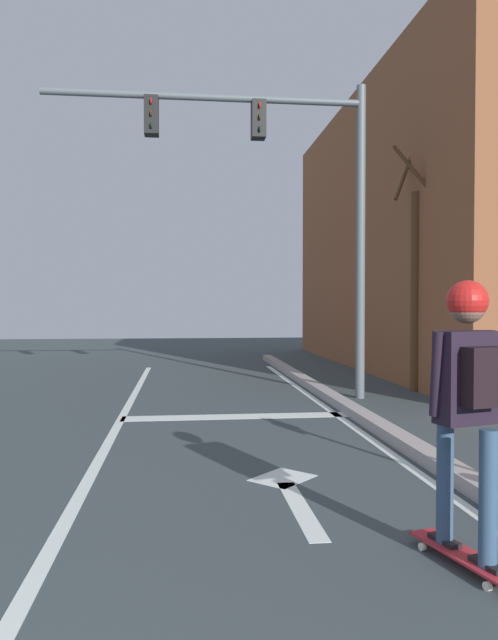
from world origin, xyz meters
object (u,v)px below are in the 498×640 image
at_px(roadside_tree, 416,281).
at_px(skater, 468,380).
at_px(skateboard, 465,556).
at_px(traffic_signal_mast, 278,171).

bearing_deg(roadside_tree, skater, -109.86).
distance_m(skateboard, skater, 1.11).
xyz_separation_m(skateboard, skater, (0.00, -0.01, 1.11)).
bearing_deg(skateboard, roadside_tree, 70.07).
distance_m(skateboard, traffic_signal_mast, 7.72).
relative_size(skateboard, skater, 0.52).
xyz_separation_m(traffic_signal_mast, roadside_tree, (2.78, 0.71, -1.86)).
relative_size(skater, roadside_tree, 0.37).
distance_m(traffic_signal_mast, roadside_tree, 3.42).
bearing_deg(roadside_tree, skateboard, -109.93).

